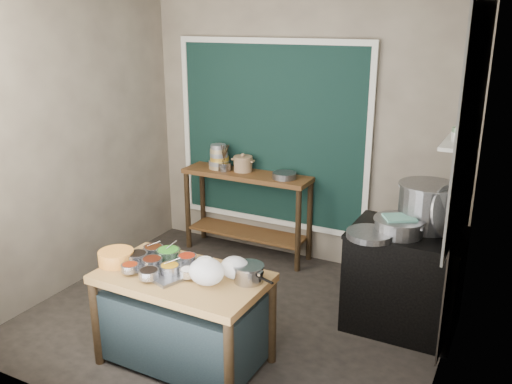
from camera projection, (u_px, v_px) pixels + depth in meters
The scene contains 30 objects.
floor at pixel (234, 318), 4.85m from camera, with size 3.50×3.00×0.02m, color #2B2521.
back_wall at pixel (303, 133), 5.70m from camera, with size 3.50×0.02×2.80m, color gray.
left_wall at pixel (72, 144), 5.19m from camera, with size 0.02×3.00×2.80m, color gray.
right_wall at pixel (458, 197), 3.66m from camera, with size 0.02×3.00×2.80m, color gray.
curtain_panel at pixel (271, 135), 5.83m from camera, with size 2.10×0.02×1.90m, color black.
curtain_frame at pixel (271, 135), 5.83m from camera, with size 2.22×0.03×2.02m, color beige, non-canonical shape.
tile_panel at pixel (472, 118), 3.99m from camera, with size 0.02×1.70×1.70m, color #B2B2AA.
soot_patch at pixel (457, 255), 4.43m from camera, with size 0.01×1.30×1.30m, color black.
wall_shelf at pixel (459, 142), 4.37m from camera, with size 0.22×0.70×0.03m, color beige.
prep_table at pixel (184, 319), 4.11m from camera, with size 1.25×0.72×0.75m, color olive.
back_counter at pixel (247, 214), 6.03m from camera, with size 1.45×0.40×0.95m, color #513317.
stove_block at pixel (404, 281), 4.60m from camera, with size 0.90×0.68×0.85m, color black.
stove_top at pixel (408, 233), 4.46m from camera, with size 0.92×0.69×0.03m, color black.
condiment_tray at pixel (164, 268), 4.07m from camera, with size 0.52×0.37×0.02m, color gray.
condiment_bowls at pixel (162, 261), 4.09m from camera, with size 0.66×0.50×0.07m.
yellow_basin at pixel (116, 257), 4.15m from camera, with size 0.27×0.27×0.10m, color orange.
saucepan at pixel (249, 273), 3.87m from camera, with size 0.23×0.23×0.13m, color gray, non-canonical shape.
plastic_bag_a at pixel (207, 272), 3.82m from camera, with size 0.26×0.22×0.20m, color white.
plastic_bag_b at pixel (235, 268), 3.91m from camera, with size 0.22×0.19×0.17m, color white.
bowl_stack at pixel (219, 158), 6.02m from camera, with size 0.24×0.24×0.27m.
utensil_cup at pixel (225, 167), 5.95m from camera, with size 0.15×0.15×0.09m, color gray.
ceramic_crock at pixel (243, 165), 5.92m from camera, with size 0.22×0.22×0.15m, color #8E6E4D, non-canonical shape.
wide_bowl at pixel (284, 175), 5.66m from camera, with size 0.25×0.25×0.06m, color gray.
stock_pot at pixel (427, 206), 4.48m from camera, with size 0.49×0.49×0.38m, color gray, non-canonical shape.
pot_lid at pixel (447, 211), 4.30m from camera, with size 0.43×0.43×0.02m, color gray.
steamer at pixel (399, 226), 4.37m from camera, with size 0.42×0.42×0.14m, color gray, non-canonical shape.
green_cloth at pixel (400, 218), 4.35m from camera, with size 0.24×0.19×0.02m, color #5B977D.
shallow_pan at pixel (370, 235), 4.32m from camera, with size 0.38×0.38×0.05m, color gray.
shelf_bowl_stack at pixel (459, 135), 4.31m from camera, with size 0.14×0.14×0.11m.
shelf_bowl_green at pixel (464, 132), 4.58m from camera, with size 0.12×0.12×0.04m, color gray.
Camera 1 is at (2.13, -3.71, 2.56)m, focal length 38.00 mm.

